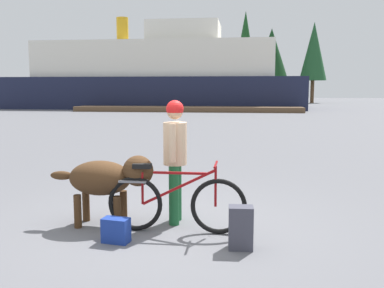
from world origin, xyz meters
name	(u,v)px	position (x,y,z in m)	size (l,w,h in m)	color
ground_plane	(163,227)	(0.00, 0.00, 0.00)	(160.00, 160.00, 0.00)	slate
bicycle	(175,203)	(0.19, -0.17, 0.39)	(1.81, 0.44, 0.91)	black
person_cyclist	(175,150)	(0.13, 0.24, 1.02)	(0.32, 0.53, 1.69)	#19592D
dog	(108,178)	(-0.75, -0.01, 0.65)	(1.43, 0.55, 0.97)	#472D19
backpack	(241,228)	(1.04, -0.65, 0.25)	(0.28, 0.20, 0.50)	#3F3F4C
handbag_pannier	(116,230)	(-0.46, -0.62, 0.15)	(0.32, 0.18, 0.30)	navy
dock_pier	(187,109)	(-3.50, 28.37, 0.20)	(18.14, 2.33, 0.40)	brown
ferry_boat	(158,77)	(-7.13, 34.53, 2.94)	(26.91, 8.71, 8.44)	#191E38
pine_tree_far_left	(150,54)	(-11.53, 50.81, 6.40)	(3.69, 3.69, 9.95)	#4C331E
pine_tree_center	(271,54)	(4.35, 50.81, 6.18)	(4.34, 4.34, 9.42)	#4C331E
pine_tree_far_right	(314,52)	(9.59, 50.77, 6.45)	(3.38, 3.38, 10.12)	#4C331E
pine_tree_mid_back	(245,46)	(1.01, 55.32, 7.65)	(3.34, 3.34, 12.44)	#4C331E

